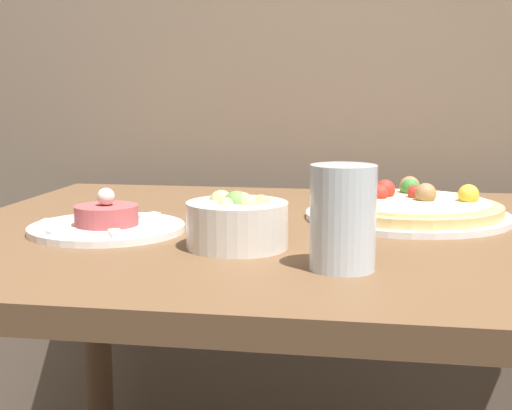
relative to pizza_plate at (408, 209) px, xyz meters
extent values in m
cube|color=brown|center=(-0.17, -0.11, -0.03)|extent=(1.07, 0.86, 0.03)
cylinder|color=brown|center=(-0.65, 0.26, -0.41)|extent=(0.06, 0.06, 0.72)
cylinder|color=white|center=(0.00, 0.00, -0.01)|extent=(0.33, 0.33, 0.01)
cylinder|color=#DBB26B|center=(0.00, 0.00, 0.00)|extent=(0.30, 0.30, 0.02)
cylinder|color=beige|center=(0.00, 0.00, 0.01)|extent=(0.26, 0.26, 0.01)
sphere|color=#387F33|center=(0.01, 0.08, 0.02)|extent=(0.03, 0.03, 0.03)
sphere|color=#B22D23|center=(-0.04, 0.04, 0.02)|extent=(0.03, 0.03, 0.03)
sphere|color=#B22D23|center=(-0.04, 0.01, 0.02)|extent=(0.03, 0.03, 0.03)
sphere|color=#997047|center=(0.01, 0.08, 0.03)|extent=(0.04, 0.04, 0.04)
sphere|color=#B22D23|center=(0.01, 0.03, 0.02)|extent=(0.03, 0.03, 0.03)
sphere|color=#997047|center=(0.03, 0.00, 0.02)|extent=(0.03, 0.03, 0.03)
sphere|color=gold|center=(0.09, 0.00, 0.02)|extent=(0.03, 0.03, 0.03)
cylinder|color=white|center=(-0.44, -0.18, -0.01)|extent=(0.23, 0.23, 0.01)
cylinder|color=#A84747|center=(-0.44, -0.18, 0.01)|extent=(0.09, 0.09, 0.03)
sphere|color=silver|center=(-0.44, -0.18, 0.04)|extent=(0.03, 0.03, 0.03)
cube|color=white|center=(-0.36, -0.18, 0.00)|extent=(0.04, 0.02, 0.01)
cube|color=white|center=(-0.40, -0.11, 0.00)|extent=(0.03, 0.04, 0.01)
cube|color=white|center=(-0.48, -0.11, 0.00)|extent=(0.03, 0.04, 0.01)
cube|color=white|center=(-0.52, -0.18, 0.00)|extent=(0.04, 0.02, 0.01)
cube|color=white|center=(-0.48, -0.25, 0.00)|extent=(0.03, 0.04, 0.01)
cube|color=white|center=(-0.40, -0.25, 0.00)|extent=(0.03, 0.04, 0.01)
cylinder|color=silver|center=(-0.23, -0.26, 0.01)|extent=(0.14, 0.14, 0.06)
sphere|color=#668E42|center=(-0.23, -0.26, 0.04)|extent=(0.04, 0.04, 0.04)
sphere|color=#B7BC70|center=(-0.24, -0.27, 0.04)|extent=(0.03, 0.03, 0.03)
sphere|color=#A3B25B|center=(-0.20, -0.25, 0.04)|extent=(0.03, 0.03, 0.03)
sphere|color=#B7BC70|center=(-0.21, -0.27, 0.04)|extent=(0.03, 0.03, 0.03)
sphere|color=#B7BC70|center=(-0.23, -0.26, 0.04)|extent=(0.04, 0.04, 0.04)
sphere|color=#B7BC70|center=(-0.26, -0.24, 0.04)|extent=(0.03, 0.03, 0.03)
cylinder|color=silver|center=(-0.09, -0.35, 0.05)|extent=(0.08, 0.08, 0.12)
camera|label=1|loc=(-0.06, -1.17, 0.19)|focal=50.00mm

